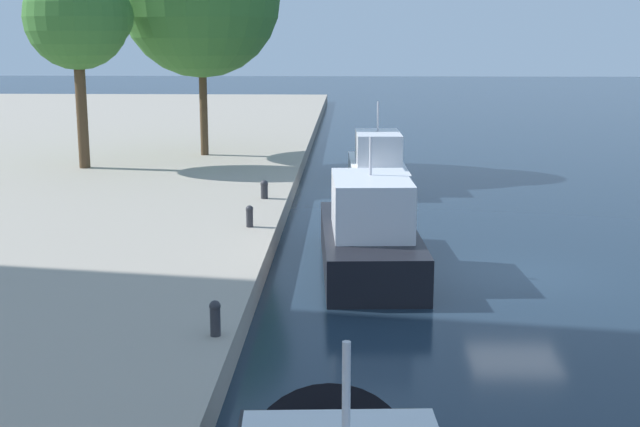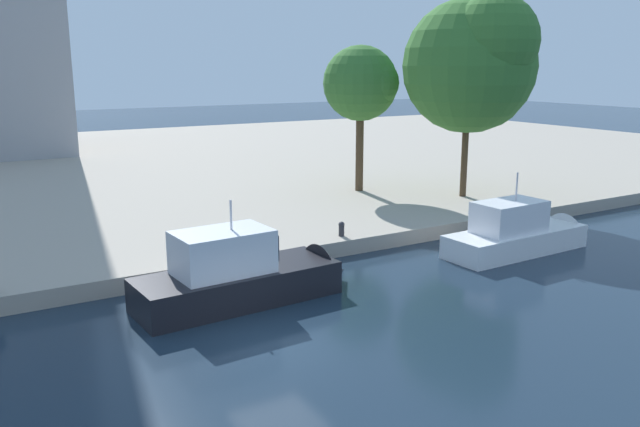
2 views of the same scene
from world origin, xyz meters
The scene contains 7 objects.
ground_plane centered at (0.00, 0.00, 0.00)m, with size 220.00×220.00×0.00m, color #192838.
motor_yacht_1 centered at (1.02, 4.11, 0.74)m, with size 8.37×2.94×4.59m.
motor_yacht_2 centered at (14.29, 3.48, 0.63)m, with size 8.12×2.50×4.45m.
mooring_bollard_0 centered at (2.64, 7.68, 1.05)m, with size 0.23×0.23×0.67m.
mooring_bollard_1 centered at (7.22, 7.69, 1.05)m, with size 0.28×0.28×0.67m.
mooring_bollard_2 centered at (-6.91, 7.24, 1.08)m, with size 0.23×0.23×0.72m.
tree_1 centered at (14.21, 16.10, 7.22)m, with size 4.45×4.55×8.69m.
Camera 1 is at (-22.64, 4.63, 6.49)m, focal length 47.86 mm.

